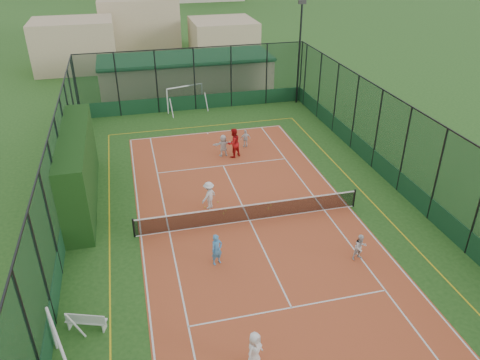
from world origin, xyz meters
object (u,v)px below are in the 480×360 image
object	(u,v)px
child_far_right	(246,139)
child_near_mid	(217,249)
child_far_left	(209,195)
child_near_left	(254,350)
clubhouse	(186,74)
futsal_goal_near	(62,357)
coach	(233,143)
floodlight_ne	(299,54)
child_near_right	(360,247)
futsal_goal_far	(185,98)
child_far_back	(223,145)
white_bench	(86,320)

from	to	relation	value
child_far_right	child_near_mid	bearing A→B (deg)	64.60
child_near_mid	child_far_left	world-z (taller)	child_far_left
child_near_left	child_near_mid	xyz separation A→B (m)	(-0.13, 5.73, 0.02)
clubhouse	child_near_mid	world-z (taller)	clubhouse
futsal_goal_near	coach	bearing A→B (deg)	-49.56
floodlight_ne	child_near_left	bearing A→B (deg)	-113.07
clubhouse	child_far_right	distance (m)	13.40
child_far_left	child_near_right	bearing A→B (deg)	94.71
child_near_mid	child_far_right	distance (m)	12.55
clubhouse	futsal_goal_near	bearing A→B (deg)	-105.81
child_near_left	futsal_goal_far	bearing A→B (deg)	47.15
futsal_goal_far	child_far_back	xyz separation A→B (m)	(1.19, -9.11, -0.27)
floodlight_ne	child_near_right	xyz separation A→B (m)	(-4.60, -20.81, -3.47)
child_near_mid	clubhouse	bearing A→B (deg)	61.85
child_far_right	coach	distance (m)	1.74
child_far_left	child_far_right	distance (m)	8.08
floodlight_ne	futsal_goal_near	distance (m)	29.77
clubhouse	child_near_left	size ratio (longest dim) A/B	10.30
futsal_goal_near	coach	size ratio (longest dim) A/B	1.53
child_near_left	child_near_mid	distance (m)	5.74
floodlight_ne	child_near_mid	bearing A→B (deg)	-119.13
child_near_right	futsal_goal_far	bearing A→B (deg)	95.70
child_far_right	child_far_left	bearing A→B (deg)	56.53
clubhouse	child_near_left	bearing A→B (deg)	-94.05
child_far_back	child_near_left	bearing A→B (deg)	77.81
floodlight_ne	child_far_right	bearing A→B (deg)	-129.88
white_bench	child_near_right	size ratio (longest dim) A/B	1.18
child_far_left	child_far_back	xyz separation A→B (m)	(2.11, 6.13, -0.05)
child_far_left	child_near_left	bearing A→B (deg)	48.21
child_far_right	futsal_goal_near	bearing A→B (deg)	52.54
white_bench	coach	size ratio (longest dim) A/B	0.78
white_bench	child_far_back	size ratio (longest dim) A/B	1.04
child_far_left	child_far_back	bearing A→B (deg)	-148.56
white_bench	futsal_goal_far	distance (m)	23.55
coach	white_bench	bearing A→B (deg)	28.22
white_bench	futsal_goal_near	distance (m)	2.23
child_far_right	coach	world-z (taller)	coach
clubhouse	futsal_goal_near	world-z (taller)	clubhouse
child_far_left	coach	xyz separation A→B (m)	(2.72, 5.83, 0.20)
white_bench	floodlight_ne	bearing A→B (deg)	73.28
futsal_goal_near	child_far_right	size ratio (longest dim) A/B	2.44
child_near_mid	child_far_left	xyz separation A→B (m)	(0.53, 4.66, 0.03)
child_far_left	coach	bearing A→B (deg)	-154.56
floodlight_ne	futsal_goal_far	size ratio (longest dim) A/B	2.64
futsal_goal_near	child_near_right	world-z (taller)	futsal_goal_near
child_far_right	floodlight_ne	bearing A→B (deg)	-134.82
child_near_right	child_far_left	distance (m)	8.27
futsal_goal_near	futsal_goal_far	bearing A→B (deg)	-35.01
floodlight_ne	futsal_goal_near	xyz separation A→B (m)	(-16.99, -24.24, -3.16)
floodlight_ne	child_far_back	distance (m)	12.51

